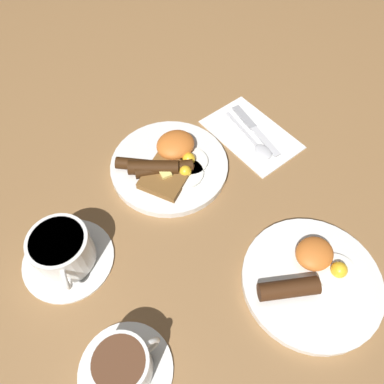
{
  "coord_description": "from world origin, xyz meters",
  "views": [
    {
      "loc": [
        0.25,
        0.41,
        0.61
      ],
      "look_at": [
        0.01,
        0.09,
        0.03
      ],
      "focal_mm": 35.0,
      "sensor_mm": 36.0,
      "label": 1
    }
  ],
  "objects_px": {
    "breakfast_plate_near": "(169,164)",
    "spoon": "(258,146)",
    "teacup_near": "(63,252)",
    "breakfast_plate_far": "(311,278)",
    "teacup_far": "(123,367)",
    "knife": "(253,127)"
  },
  "relations": [
    {
      "from": "breakfast_plate_near",
      "to": "breakfast_plate_far",
      "type": "distance_m",
      "value": 0.34
    },
    {
      "from": "teacup_far",
      "to": "knife",
      "type": "relative_size",
      "value": 0.85
    },
    {
      "from": "breakfast_plate_near",
      "to": "teacup_near",
      "type": "bearing_deg",
      "value": 13.24
    },
    {
      "from": "breakfast_plate_near",
      "to": "spoon",
      "type": "height_order",
      "value": "breakfast_plate_near"
    },
    {
      "from": "teacup_near",
      "to": "spoon",
      "type": "bearing_deg",
      "value": 178.83
    },
    {
      "from": "breakfast_plate_near",
      "to": "breakfast_plate_far",
      "type": "relative_size",
      "value": 1.02
    },
    {
      "from": "breakfast_plate_far",
      "to": "teacup_far",
      "type": "height_order",
      "value": "teacup_far"
    },
    {
      "from": "teacup_far",
      "to": "spoon",
      "type": "bearing_deg",
      "value": -155.71
    },
    {
      "from": "breakfast_plate_near",
      "to": "breakfast_plate_far",
      "type": "height_order",
      "value": "breakfast_plate_near"
    },
    {
      "from": "breakfast_plate_near",
      "to": "spoon",
      "type": "relative_size",
      "value": 1.51
    },
    {
      "from": "spoon",
      "to": "teacup_near",
      "type": "bearing_deg",
      "value": -84.74
    },
    {
      "from": "teacup_near",
      "to": "knife",
      "type": "relative_size",
      "value": 0.95
    },
    {
      "from": "breakfast_plate_far",
      "to": "teacup_far",
      "type": "distance_m",
      "value": 0.33
    },
    {
      "from": "knife",
      "to": "breakfast_plate_near",
      "type": "bearing_deg",
      "value": -87.51
    },
    {
      "from": "breakfast_plate_far",
      "to": "teacup_near",
      "type": "height_order",
      "value": "teacup_near"
    },
    {
      "from": "breakfast_plate_near",
      "to": "teacup_near",
      "type": "height_order",
      "value": "teacup_near"
    },
    {
      "from": "teacup_far",
      "to": "knife",
      "type": "xyz_separation_m",
      "value": [
        -0.48,
        -0.25,
        -0.02
      ]
    },
    {
      "from": "teacup_near",
      "to": "breakfast_plate_far",
      "type": "bearing_deg",
      "value": 137.86
    },
    {
      "from": "breakfast_plate_far",
      "to": "breakfast_plate_near",
      "type": "bearing_deg",
      "value": -81.33
    },
    {
      "from": "teacup_far",
      "to": "spoon",
      "type": "xyz_separation_m",
      "value": [
        -0.45,
        -0.2,
        -0.02
      ]
    },
    {
      "from": "teacup_far",
      "to": "breakfast_plate_far",
      "type": "bearing_deg",
      "value": 168.11
    },
    {
      "from": "teacup_far",
      "to": "knife",
      "type": "bearing_deg",
      "value": -152.35
    }
  ]
}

